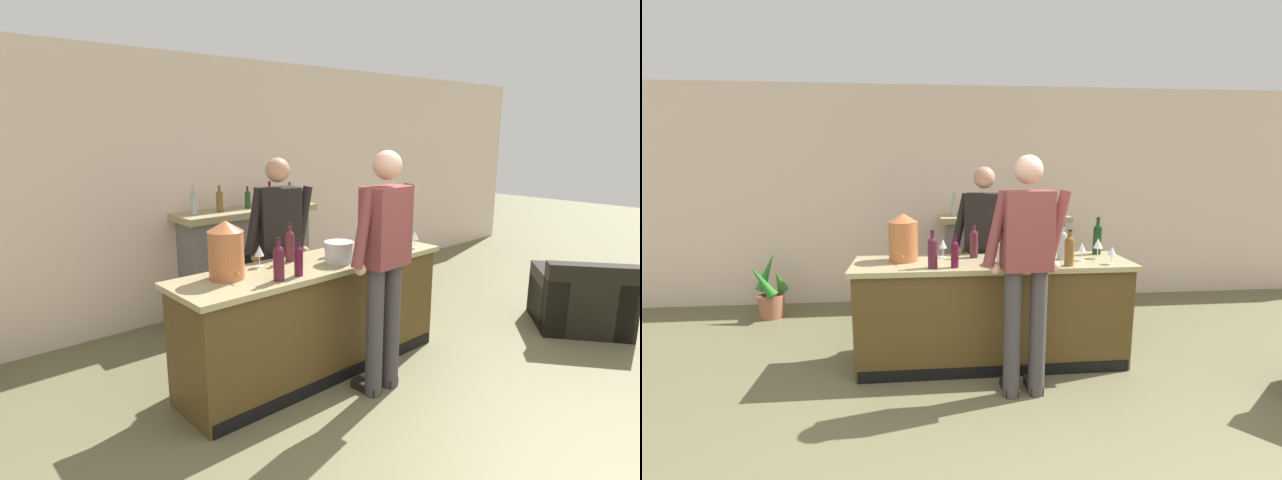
% 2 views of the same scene
% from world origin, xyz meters
% --- Properties ---
extents(ground_plane, '(24.00, 24.00, 0.00)m').
position_xyz_m(ground_plane, '(0.00, 0.00, 0.00)').
color(ground_plane, brown).
extents(wall_back_panel, '(12.00, 0.07, 2.75)m').
position_xyz_m(wall_back_panel, '(0.00, 3.84, 1.38)').
color(wall_back_panel, beige).
rests_on(wall_back_panel, ground_plane).
extents(bar_counter, '(2.43, 0.66, 0.94)m').
position_xyz_m(bar_counter, '(-0.15, 1.91, 0.47)').
color(bar_counter, '#4F3B1A').
rests_on(bar_counter, ground_plane).
extents(fireplace_stone, '(1.62, 0.52, 1.44)m').
position_xyz_m(fireplace_stone, '(0.27, 3.58, 0.58)').
color(fireplace_stone, slate).
rests_on(fireplace_stone, ground_plane).
extents(armchair_black, '(1.14, 1.15, 0.74)m').
position_xyz_m(armchair_black, '(2.46, 0.81, 0.27)').
color(armchair_black, black).
rests_on(armchair_black, ground_plane).
extents(person_customer, '(0.66, 0.31, 1.85)m').
position_xyz_m(person_customer, '(0.00, 1.32, 1.03)').
color(person_customer, '#3F3C3E').
rests_on(person_customer, ground_plane).
extents(person_bartender, '(0.65, 0.37, 1.76)m').
position_xyz_m(person_bartender, '(-0.16, 2.41, 0.98)').
color(person_bartender, '#423B4A').
rests_on(person_bartender, ground_plane).
extents(copper_dispenser, '(0.26, 0.30, 0.42)m').
position_xyz_m(copper_dispenser, '(-0.93, 2.00, 1.16)').
color(copper_dispenser, '#B36339').
rests_on(copper_dispenser, bar_counter).
extents(ice_bucket_steel, '(0.24, 0.24, 0.17)m').
position_xyz_m(ice_bucket_steel, '(-0.03, 1.78, 1.03)').
color(ice_bucket_steel, silver).
rests_on(ice_bucket_steel, bar_counter).
extents(wine_bottle_merlot_tall, '(0.08, 0.08, 0.31)m').
position_xyz_m(wine_bottle_merlot_tall, '(-0.68, 1.71, 1.08)').
color(wine_bottle_merlot_tall, '#4B182A').
rests_on(wine_bottle_merlot_tall, bar_counter).
extents(wine_bottle_rose_blush, '(0.08, 0.08, 0.31)m').
position_xyz_m(wine_bottle_rose_blush, '(-0.30, 2.07, 1.09)').
color(wine_bottle_rose_blush, '#521F2B').
rests_on(wine_bottle_rose_blush, bar_counter).
extents(wine_bottle_riesling_slim, '(0.08, 0.08, 0.31)m').
position_xyz_m(wine_bottle_riesling_slim, '(0.48, 1.92, 1.08)').
color(wine_bottle_riesling_slim, '#AAA8B3').
rests_on(wine_bottle_riesling_slim, bar_counter).
extents(wine_bottle_port_short, '(0.07, 0.07, 0.28)m').
position_xyz_m(wine_bottle_port_short, '(-0.50, 1.71, 1.07)').
color(wine_bottle_port_short, '#4C102A').
rests_on(wine_bottle_port_short, bar_counter).
extents(wine_bottle_cabernet_heavy, '(0.08, 0.08, 0.31)m').
position_xyz_m(wine_bottle_cabernet_heavy, '(0.46, 1.68, 1.08)').
color(wine_bottle_cabernet_heavy, brown).
rests_on(wine_bottle_cabernet_heavy, bar_counter).
extents(wine_bottle_chardonnay_pale, '(0.08, 0.08, 0.35)m').
position_xyz_m(wine_bottle_chardonnay_pale, '(0.88, 2.11, 1.10)').
color(wine_bottle_chardonnay_pale, black).
rests_on(wine_bottle_chardonnay_pale, bar_counter).
extents(wine_glass_front_right, '(0.09, 0.09, 0.18)m').
position_xyz_m(wine_glass_front_right, '(0.81, 1.93, 1.08)').
color(wine_glass_front_right, silver).
rests_on(wine_glass_front_right, bar_counter).
extents(wine_glass_mid_counter, '(0.07, 0.07, 0.16)m').
position_xyz_m(wine_glass_mid_counter, '(0.64, 1.86, 1.06)').
color(wine_glass_mid_counter, silver).
rests_on(wine_glass_mid_counter, bar_counter).
extents(wine_glass_front_left, '(0.07, 0.07, 0.17)m').
position_xyz_m(wine_glass_front_left, '(0.03, 1.98, 1.06)').
color(wine_glass_front_left, silver).
rests_on(wine_glass_front_left, bar_counter).
extents(wine_glass_back_row, '(0.07, 0.07, 0.15)m').
position_xyz_m(wine_glass_back_row, '(0.84, 1.70, 1.05)').
color(wine_glass_back_row, silver).
rests_on(wine_glass_back_row, bar_counter).
extents(wine_glass_near_bucket, '(0.07, 0.07, 0.17)m').
position_xyz_m(wine_glass_near_bucket, '(-0.58, 2.10, 1.07)').
color(wine_glass_near_bucket, silver).
rests_on(wine_glass_near_bucket, bar_counter).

